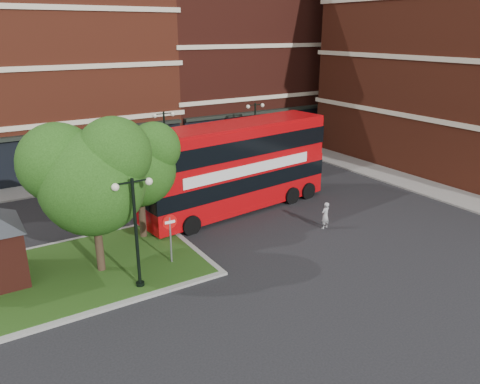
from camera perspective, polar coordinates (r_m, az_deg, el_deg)
ground at (r=23.10m, az=1.13°, el=-8.15°), size 120.00×120.00×0.00m
pavement_far at (r=37.03m, az=-12.96°, el=2.13°), size 44.00×3.00×0.12m
pavement_side at (r=35.34m, az=22.25°, el=0.34°), size 3.00×28.00×0.12m
terrace_far_right at (r=48.37m, az=-0.50°, el=16.08°), size 18.00×12.00×16.00m
traffic_island at (r=22.98m, az=-20.46°, el=-9.44°), size 12.60×7.60×0.15m
tree_island_west at (r=21.10m, az=-17.98°, el=2.23°), size 5.40×4.71×7.21m
tree_island_east at (r=24.36m, az=-12.52°, el=3.57°), size 4.46×3.90×6.29m
lamp_island at (r=19.88m, az=-12.59°, el=-4.34°), size 1.72×0.36×5.00m
lamp_far_left at (r=35.20m, az=-9.11°, el=6.17°), size 1.72×0.36×5.00m
lamp_far_right at (r=38.92m, az=1.84°, el=7.64°), size 1.72×0.36×5.00m
bus at (r=28.26m, az=-0.53°, el=3.79°), size 12.65×4.25×4.74m
woman at (r=26.62m, az=10.35°, el=-2.82°), size 0.62×0.46×1.55m
car_silver at (r=34.59m, az=-14.07°, el=2.08°), size 4.77×2.43×1.56m
car_white at (r=38.62m, az=-0.03°, el=4.31°), size 4.36×1.82×1.40m
no_entry_sign at (r=22.06m, az=-8.53°, el=-4.52°), size 0.70×0.09×2.55m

